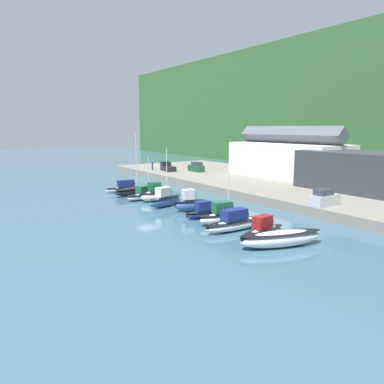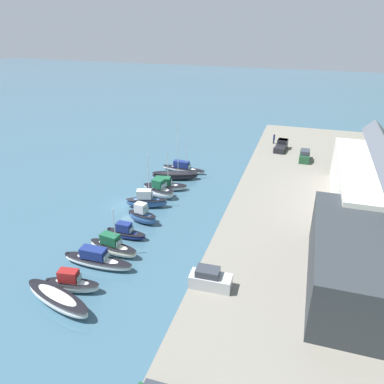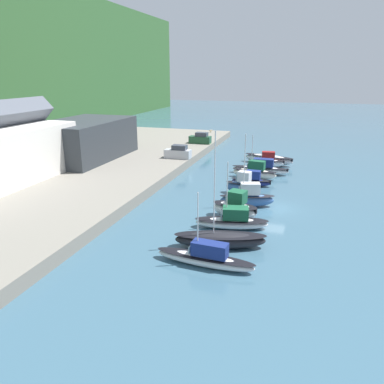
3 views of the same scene
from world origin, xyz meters
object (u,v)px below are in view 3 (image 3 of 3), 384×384
object	(u,v)px
moored_boat_8	(261,168)
parked_car_1	(200,139)
moored_boat_7	(255,172)
moored_boat_10	(269,159)
moored_boat_2	(232,221)
parked_car_2	(178,153)
dog_on_quay	(211,131)
moored_boat_6	(252,180)
moored_boat_3	(235,208)
moored_boat_1	(220,239)
moored_boat_5	(243,186)
moored_boat_4	(247,198)
moored_boat_9	(267,162)
moored_boat_0	(206,257)

from	to	relation	value
moored_boat_8	parked_car_1	world-z (taller)	parked_car_1
moored_boat_7	moored_boat_10	xyz separation A→B (m)	(9.62, -0.89, -0.14)
moored_boat_7	moored_boat_2	bearing A→B (deg)	-170.41
parked_car_2	dog_on_quay	xyz separation A→B (m)	(27.70, 1.83, -0.46)
moored_boat_6	moored_boat_7	xyz separation A→B (m)	(3.70, 0.14, 0.23)
moored_boat_3	parked_car_2	distance (m)	23.93
moored_boat_1	moored_boat_3	bearing A→B (deg)	-13.77
moored_boat_5	moored_boat_8	distance (m)	10.60
moored_boat_2	moored_boat_10	bearing A→B (deg)	-12.73
moored_boat_8	dog_on_quay	bearing A→B (deg)	27.29
moored_boat_4	moored_boat_1	bearing A→B (deg)	160.82
moored_boat_6	moored_boat_8	bearing A→B (deg)	-2.26
moored_boat_4	moored_boat_8	world-z (taller)	moored_boat_4
moored_boat_3	moored_boat_4	distance (m)	3.87
moored_boat_8	moored_boat_9	xyz separation A→B (m)	(4.47, -0.31, 0.08)
moored_boat_0	moored_boat_9	distance (m)	33.99
dog_on_quay	moored_boat_2	bearing A→B (deg)	-16.88
moored_boat_1	moored_boat_5	xyz separation A→B (m)	(15.42, 0.79, 0.36)
moored_boat_5	moored_boat_9	size ratio (longest dim) A/B	0.76
moored_boat_5	parked_car_2	xyz separation A→B (m)	(11.65, 12.67, 1.11)
moored_boat_10	dog_on_quay	bearing A→B (deg)	51.92
moored_boat_2	moored_boat_4	size ratio (longest dim) A/B	0.89
moored_boat_3	moored_boat_8	size ratio (longest dim) A/B	0.61
moored_boat_4	moored_boat_9	xyz separation A→B (m)	(19.41, 0.14, -0.12)
moored_boat_1	parked_car_1	xyz separation A→B (m)	(40.88, 13.74, 1.47)
moored_boat_6	moored_boat_10	xyz separation A→B (m)	(13.32, -0.76, 0.09)
moored_boat_7	moored_boat_8	bearing A→B (deg)	-2.96
parked_car_2	moored_boat_4	bearing A→B (deg)	-140.68
moored_boat_4	parked_car_2	size ratio (longest dim) A/B	1.96
moored_boat_2	moored_boat_8	world-z (taller)	moored_boat_2
moored_boat_1	moored_boat_5	distance (m)	15.45
moored_boat_8	moored_boat_10	world-z (taller)	moored_boat_8
moored_boat_4	moored_boat_7	distance (m)	12.20
moored_boat_3	moored_boat_10	xyz separation A→B (m)	(25.59, -0.59, -0.29)
moored_boat_6	moored_boat_9	distance (m)	10.97
dog_on_quay	moored_boat_6	bearing A→B (deg)	-10.93
moored_boat_4	moored_boat_6	xyz separation A→B (m)	(8.46, 0.84, -0.31)
moored_boat_0	moored_boat_6	distance (m)	23.04
moored_boat_6	moored_boat_9	world-z (taller)	moored_boat_9
moored_boat_5	moored_boat_6	bearing A→B (deg)	4.23
moored_boat_2	moored_boat_4	distance (m)	6.57
moored_boat_7	parked_car_1	bearing A→B (deg)	44.71
moored_boat_9	moored_boat_5	bearing A→B (deg)	166.98
moored_boat_7	parked_car_2	xyz separation A→B (m)	(3.87, 13.02, 1.24)
moored_boat_10	moored_boat_8	bearing A→B (deg)	-166.82
moored_boat_5	parked_car_2	distance (m)	17.25
moored_boat_8	moored_boat_10	distance (m)	6.85
moored_boat_1	moored_boat_2	size ratio (longest dim) A/B	1.37
moored_boat_5	moored_boat_9	distance (m)	15.08
moored_boat_2	moored_boat_5	distance (m)	10.98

